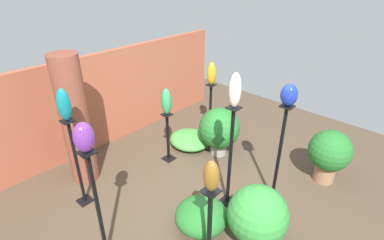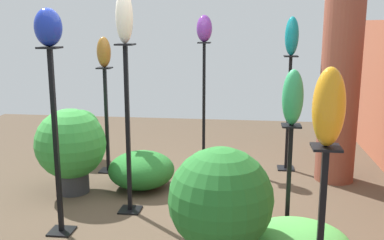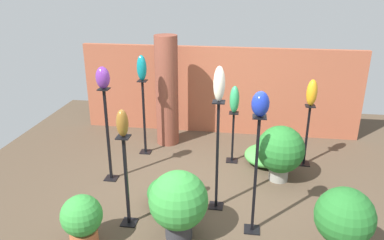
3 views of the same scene
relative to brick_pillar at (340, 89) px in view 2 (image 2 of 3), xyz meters
name	(u,v)px [view 2 (image 2 of 3)]	position (x,y,z in m)	size (l,w,h in m)	color
ground_plane	(173,204)	(0.92, -1.70, -1.04)	(8.00, 8.00, 0.00)	#4C3D2D
brick_pillar	(340,89)	(0.00, 0.00, 0.00)	(0.43, 0.43, 2.09)	brown
pedestal_ivory	(128,136)	(1.13, -2.08, -0.32)	(0.20, 0.20, 1.57)	black
pedestal_cobalt	(56,150)	(1.64, -2.54, -0.32)	(0.20, 0.20, 1.57)	black
pedestal_violet	(204,106)	(-0.61, -1.55, -0.34)	(0.20, 0.20, 1.51)	black
pedestal_jade	(289,182)	(1.29, -0.63, -0.63)	(0.20, 0.20, 0.91)	black
pedestal_teal	(288,118)	(-0.32, -0.51, -0.41)	(0.20, 0.20, 1.38)	black
pedestal_bronze	(107,125)	(0.03, -2.63, -0.47)	(0.20, 0.20, 1.25)	black
art_vase_ivory	(124,17)	(1.13, -2.08, 0.75)	(0.15, 0.15, 0.46)	beige
art_vase_cobalt	(48,27)	(1.64, -2.54, 0.67)	(0.20, 0.22, 0.30)	#192D9E
art_vase_violet	(204,29)	(-0.61, -1.55, 0.63)	(0.21, 0.19, 0.33)	#6B2D8C
art_vase_jade	(293,97)	(1.29, -0.63, 0.10)	(0.16, 0.18, 0.46)	#2D9356
art_vase_teal	(292,36)	(-0.32, -0.51, 0.55)	(0.17, 0.16, 0.44)	#0F727A
art_vase_bronze	(104,52)	(0.03, -2.63, 0.38)	(0.15, 0.16, 0.35)	brown
art_vase_amber	(329,107)	(2.53, -0.56, 0.25)	(0.17, 0.18, 0.44)	orange
potted_plant_mid_left	(81,133)	(-0.38, -3.12, -0.68)	(0.50, 0.50, 0.66)	#B25B38
potted_plant_walkway_edge	(221,202)	(2.06, -1.17, -0.53)	(0.75, 0.75, 0.91)	gray
potted_plant_front_left	(71,146)	(0.73, -2.80, -0.54)	(0.73, 0.73, 0.89)	#2D2D33
foliage_bed_east	(141,170)	(0.51, -2.11, -0.85)	(0.71, 0.71, 0.39)	#236B28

